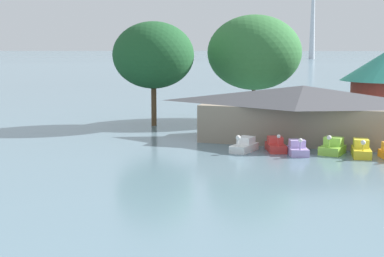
# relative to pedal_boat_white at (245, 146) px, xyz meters

# --- Properties ---
(pedal_boat_white) EXTENTS (1.91, 3.07, 1.49)m
(pedal_boat_white) POSITION_rel_pedal_boat_white_xyz_m (0.00, 0.00, 0.00)
(pedal_boat_white) COLOR white
(pedal_boat_white) RESTS_ON ground
(pedal_boat_red) EXTENTS (2.20, 3.03, 1.54)m
(pedal_boat_red) POSITION_rel_pedal_boat_white_xyz_m (2.38, 0.92, -0.02)
(pedal_boat_red) COLOR red
(pedal_boat_red) RESTS_ON ground
(pedal_boat_lavender) EXTENTS (2.06, 2.68, 1.48)m
(pedal_boat_lavender) POSITION_rel_pedal_boat_white_xyz_m (4.28, -0.18, -0.01)
(pedal_boat_lavender) COLOR #B299D8
(pedal_boat_lavender) RESTS_ON ground
(pedal_boat_lime) EXTENTS (2.09, 2.52, 1.63)m
(pedal_boat_lime) POSITION_rel_pedal_boat_white_xyz_m (6.87, 1.01, 0.06)
(pedal_boat_lime) COLOR #8CCC3F
(pedal_boat_lime) RESTS_ON ground
(pedal_boat_yellow) EXTENTS (1.64, 3.10, 1.49)m
(pedal_boat_yellow) POSITION_rel_pedal_boat_white_xyz_m (9.04, 0.69, 0.05)
(pedal_boat_yellow) COLOR yellow
(pedal_boat_yellow) RESTS_ON ground
(boathouse) EXTENTS (18.92, 7.93, 5.00)m
(boathouse) POSITION_rel_pedal_boat_white_xyz_m (3.85, 6.31, 2.15)
(boathouse) COLOR gray
(boathouse) RESTS_ON ground
(shoreline_tree_tall_left) EXTENTS (8.60, 8.60, 11.03)m
(shoreline_tree_tall_left) POSITION_rel_pedal_boat_white_xyz_m (-12.47, 11.72, 7.02)
(shoreline_tree_tall_left) COLOR brown
(shoreline_tree_tall_left) RESTS_ON ground
(shoreline_tree_mid) EXTENTS (10.65, 10.65, 11.97)m
(shoreline_tree_mid) POSITION_rel_pedal_boat_white_xyz_m (-3.27, 19.50, 7.25)
(shoreline_tree_mid) COLOR brown
(shoreline_tree_mid) RESTS_ON ground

